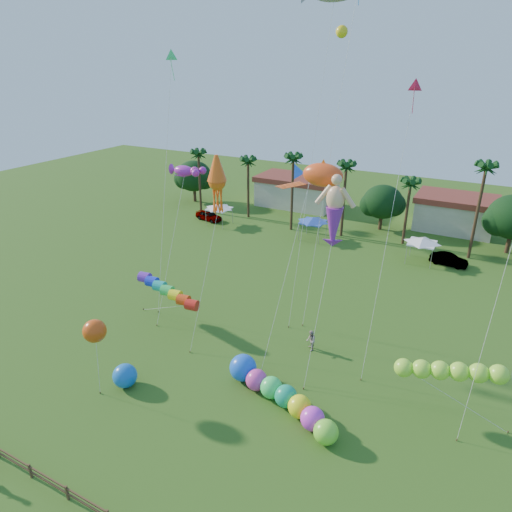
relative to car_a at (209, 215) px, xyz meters
The scene contains 18 objects.
ground 43.19m from the car_a, 58.67° to the right, with size 160.00×160.00×0.00m, color #285116.
tree_line 27.21m from the car_a, 15.28° to the left, with size 69.46×8.91×11.00m.
buildings_row 23.42m from the car_a, 34.11° to the left, with size 35.00×7.00×4.00m.
tent_row 16.59m from the car_a, ahead, with size 31.00×4.00×0.60m.
car_a is the anchor object (origin of this frame).
car_b 33.56m from the car_a, ahead, with size 1.45×4.15×1.37m, color #4C4C54.
spectator_b 34.99m from the car_a, 42.47° to the right, with size 0.87×0.68×1.79m, color gray.
caterpillar_inflatable 40.26m from the car_a, 49.49° to the right, with size 9.68×4.98×2.03m.
blue_ball 37.63m from the car_a, 65.55° to the right, with size 1.78×1.78×1.78m, color blue.
rainbow_tube 29.94m from the car_a, 61.67° to the right, with size 8.58×1.93×3.41m.
green_worm 43.42m from the car_a, 39.00° to the right, with size 10.14×3.15×4.18m.
orange_ball_kite 38.40m from the car_a, 67.76° to the right, with size 1.91×1.91×5.78m.
merman_kite 38.21m from the car_a, 41.72° to the right, with size 2.46×5.22×14.52m.
fish_kite 37.12m from the car_a, 41.71° to the right, with size 4.72×7.10×15.43m.
squid_kite 31.83m from the car_a, 53.97° to the right, with size 1.66×5.83×15.36m.
lobster_kite 28.07m from the car_a, 60.01° to the right, with size 3.86×6.46×13.80m.
delta_kite_red 41.99m from the car_a, 34.17° to the right, with size 1.05×4.82×20.96m.
delta_kite_green 31.86m from the car_a, 61.57° to the right, with size 1.09×4.42×22.85m.
Camera 1 is at (14.32, -16.59, 22.06)m, focal length 32.00 mm.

